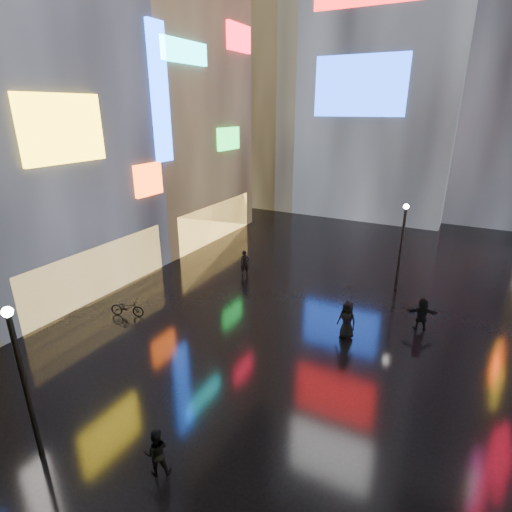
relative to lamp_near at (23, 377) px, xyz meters
The scene contains 12 objects.
ground 15.84m from the lamp_near, 75.73° to the left, with size 140.00×140.00×0.00m, color black.
building_left_mid 17.65m from the lamp_near, 143.17° to the left, with size 10.28×12.70×24.00m.
building_left_far 25.62m from the lamp_near, 119.94° to the left, with size 10.28×12.00×22.00m.
tower_flank_left 39.74m from the lamp_near, 105.32° to the left, with size 10.00×10.00×26.00m, color black.
lamp_near is the anchor object (origin of this frame).
lamp_far 19.46m from the lamp_near, 66.97° to the left, with size 0.30×0.30×5.20m.
pedestrian_1 4.41m from the lamp_near, 18.80° to the left, with size 0.75×0.58×1.54m, color black.
pedestrian_4 13.08m from the lamp_near, 59.93° to the left, with size 0.91×0.59×1.86m, color black.
pedestrian_5 16.74m from the lamp_near, 55.16° to the left, with size 1.53×0.49×1.65m, color black.
pedestrian_6 15.74m from the lamp_near, 95.28° to the left, with size 0.60×0.40×1.65m, color black.
umbrella_2 12.94m from the lamp_near, 59.93° to the left, with size 0.90×0.91×0.82m, color black.
bicycle 9.28m from the lamp_near, 117.82° to the left, with size 0.63×1.80×0.95m, color black.
Camera 1 is at (6.54, -0.38, 10.20)m, focal length 28.00 mm.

